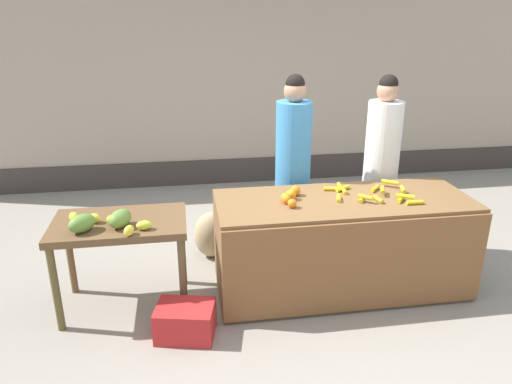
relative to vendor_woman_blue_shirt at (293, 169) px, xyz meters
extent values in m
plane|color=gray|center=(-0.06, -0.67, -0.93)|extent=(24.00, 24.00, 0.00)
cube|color=tan|center=(-0.06, 2.45, 0.71)|extent=(9.17, 0.20, 3.29)
cube|color=#3F3833|center=(-0.06, 2.34, -0.75)|extent=(9.17, 0.04, 0.36)
cube|color=brown|center=(0.30, -0.67, -0.50)|extent=(2.20, 0.83, 0.86)
cube|color=brown|center=(0.30, -1.10, -0.50)|extent=(2.20, 0.03, 0.80)
cube|color=brown|center=(-1.59, -0.67, -0.17)|extent=(1.07, 0.65, 0.06)
cylinder|color=brown|center=(-2.07, -0.94, -0.57)|extent=(0.06, 0.06, 0.73)
cylinder|color=brown|center=(-1.10, -0.94, -0.57)|extent=(0.06, 0.06, 0.73)
cylinder|color=brown|center=(-2.07, -0.39, -0.57)|extent=(0.06, 0.06, 0.73)
cylinder|color=brown|center=(-1.10, -0.39, -0.57)|extent=(0.06, 0.06, 0.73)
cylinder|color=gold|center=(0.57, -0.77, -0.05)|extent=(0.05, 0.13, 0.04)
cylinder|color=yellow|center=(0.75, -0.80, -0.05)|extent=(0.11, 0.12, 0.04)
cylinder|color=yellow|center=(0.63, -0.52, -0.05)|extent=(0.12, 0.13, 0.04)
cylinder|color=gold|center=(0.84, -0.88, -0.05)|extent=(0.14, 0.04, 0.04)
cylinder|color=yellow|center=(0.43, -0.73, -0.05)|extent=(0.08, 0.14, 0.04)
cylinder|color=yellow|center=(0.24, -0.69, -0.05)|extent=(0.07, 0.13, 0.04)
cylinder|color=gold|center=(0.34, -0.40, -0.05)|extent=(0.06, 0.14, 0.04)
cylinder|color=yellow|center=(0.35, -0.51, -0.05)|extent=(0.04, 0.14, 0.04)
cylinder|color=yellow|center=(0.35, -0.47, -0.05)|extent=(0.15, 0.11, 0.04)
cylinder|color=gold|center=(0.25, -0.46, -0.05)|extent=(0.15, 0.07, 0.04)
cylinder|color=gold|center=(0.84, -0.65, -0.02)|extent=(0.07, 0.14, 0.04)
cylinder|color=yellow|center=(0.79, -0.81, -0.02)|extent=(0.15, 0.10, 0.04)
cylinder|color=yellow|center=(0.80, -0.45, -0.02)|extent=(0.14, 0.12, 0.04)
cylinder|color=gold|center=(0.66, -0.63, -0.02)|extent=(0.08, 0.13, 0.04)
cylinder|color=gold|center=(0.45, -0.77, -0.02)|extent=(0.12, 0.11, 0.04)
sphere|color=orange|center=(-0.21, -0.70, -0.03)|extent=(0.08, 0.08, 0.08)
sphere|color=orange|center=(-0.16, -0.61, -0.02)|extent=(0.09, 0.09, 0.09)
sphere|color=orange|center=(-0.19, -0.79, -0.03)|extent=(0.08, 0.08, 0.08)
sphere|color=orange|center=(-0.22, -0.67, -0.03)|extent=(0.08, 0.08, 0.08)
sphere|color=orange|center=(-0.10, -0.52, -0.02)|extent=(0.09, 0.09, 0.09)
ellipsoid|color=yellow|center=(-1.94, -0.63, -0.10)|extent=(0.10, 0.12, 0.08)
ellipsoid|color=yellow|center=(-1.48, -0.96, -0.10)|extent=(0.10, 0.12, 0.08)
ellipsoid|color=yellow|center=(-1.63, -0.73, -0.10)|extent=(0.11, 0.10, 0.08)
ellipsoid|color=yellow|center=(-1.77, -0.68, -0.10)|extent=(0.12, 0.11, 0.08)
ellipsoid|color=#D4E03B|center=(-1.38, -0.87, -0.10)|extent=(0.13, 0.09, 0.07)
ellipsoid|color=olive|center=(-1.56, -0.79, -0.07)|extent=(0.23, 0.26, 0.14)
ellipsoid|color=olive|center=(-1.84, -0.83, -0.07)|extent=(0.26, 0.25, 0.14)
cylinder|color=#33333D|center=(0.00, 0.00, -0.57)|extent=(0.29, 0.29, 0.71)
cylinder|color=#3F8CCC|center=(0.00, 0.00, 0.22)|extent=(0.34, 0.34, 0.87)
sphere|color=tan|center=(0.00, 0.00, 0.75)|extent=(0.21, 0.21, 0.21)
sphere|color=black|center=(0.00, 0.00, 0.82)|extent=(0.18, 0.18, 0.18)
cylinder|color=#33333D|center=(0.89, -0.03, -0.58)|extent=(0.29, 0.29, 0.71)
cylinder|color=white|center=(0.89, -0.03, 0.21)|extent=(0.34, 0.34, 0.86)
sphere|color=tan|center=(0.89, -0.03, 0.74)|extent=(0.21, 0.21, 0.21)
sphere|color=black|center=(0.89, -0.03, 0.80)|extent=(0.18, 0.18, 0.18)
cube|color=red|center=(-1.10, -1.17, -0.80)|extent=(0.50, 0.41, 0.26)
ellipsoid|color=tan|center=(-0.80, 0.10, -0.69)|extent=(0.38, 0.33, 0.48)
camera|label=1|loc=(-1.05, -4.34, 1.44)|focal=33.79mm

